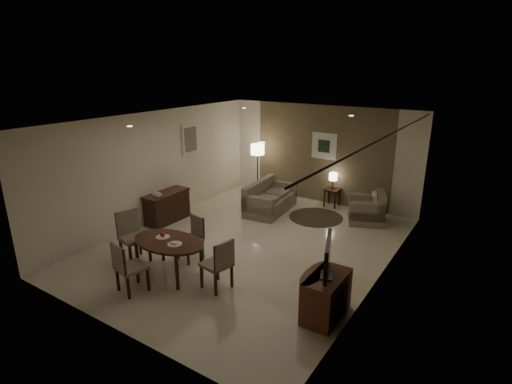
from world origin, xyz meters
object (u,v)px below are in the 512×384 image
Objects in this scene: dining_table at (169,258)px; side_table at (332,198)px; chair_left at (134,238)px; floor_lamp at (258,170)px; chair_near at (132,267)px; tv_cabinet at (326,296)px; chair_right at (216,264)px; chair_far at (190,239)px; console_desk at (167,207)px; sofa at (270,197)px; armchair at (366,207)px.

dining_table reaches higher than side_table.
chair_left is 0.65× the size of floor_lamp.
chair_left is at bearing -31.06° from chair_near.
tv_cabinet is at bearing -68.20° from side_table.
chair_right is at bearing -72.89° from chair_left.
tv_cabinet is 5.12m from side_table.
chair_far is at bearing -38.88° from chair_left.
console_desk is 5.11m from tv_cabinet.
sofa is 1.09× the size of floor_lamp.
chair_far is at bearing 97.13° from dining_table.
chair_near reaches higher than side_table.
side_table is (-1.15, 0.60, -0.14)m from armchair.
chair_near reaches higher than sofa.
chair_far is 1.08m from chair_left.
sofa is at bearing 48.55° from console_desk.
armchair is (3.15, 4.52, -0.12)m from chair_left.
console_desk is 1.30× the size of chair_near.
chair_right is 0.60× the size of floor_lamp.
chair_left reaches higher than chair_right.
chair_far reaches higher than sofa.
console_desk is at bearing -132.61° from side_table.
chair_near is 1.05× the size of chair_far.
tv_cabinet is 4.22m from armchair.
side_table is (1.06, 5.13, -0.09)m from dining_table.
side_table is 0.32× the size of floor_lamp.
chair_far is at bearing -79.36° from chair_near.
chair_left reaches higher than chair_near.
armchair is 0.57× the size of floor_lamp.
armchair is at bearing 63.97° from dining_table.
console_desk is 1.33× the size of tv_cabinet.
floor_lamp is at bearing 116.94° from chair_far.
dining_table is at bearing -86.66° from chair_near.
chair_right is at bearing -13.87° from chair_far.
tv_cabinet is 0.97× the size of chair_near.
dining_table is (1.93, -1.88, -0.03)m from console_desk.
floor_lamp is (-3.38, 0.28, 0.38)m from armchair.
tv_cabinet is 1.81× the size of side_table.
sofa is at bearing -97.27° from armchair.
chair_right reaches higher than dining_table.
sofa is 1.43m from floor_lamp.
chair_right reaches higher than sofa.
chair_left is 1.08× the size of chair_right.
chair_right is 0.56× the size of sofa.
floor_lamp is (-1.01, 0.93, 0.38)m from sofa.
chair_left is (-3.91, -0.37, 0.15)m from tv_cabinet.
armchair is at bearing 71.71° from chair_far.
side_table is (0.04, 5.01, -0.22)m from chair_right.
armchair is (2.21, 4.53, 0.05)m from dining_table.
chair_left is (-0.86, -0.65, 0.06)m from chair_far.
console_desk is at bearing -104.51° from floor_lamp.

